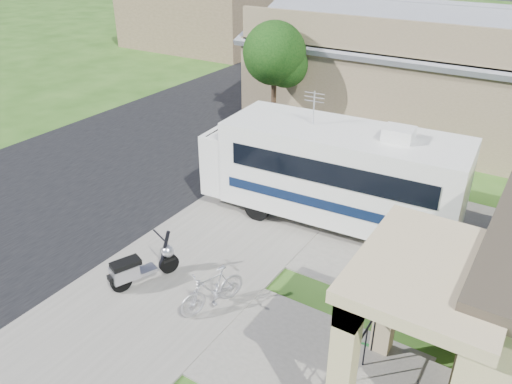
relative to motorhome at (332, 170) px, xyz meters
The scene contains 18 objects.
ground 4.62m from the motorhome, 102.00° to the right, with size 120.00×120.00×0.00m, color #224412.
street_slab 10.31m from the motorhome, 145.59° to the left, with size 9.00×80.00×0.02m, color black.
sidewalk_slab 6.26m from the motorhome, 108.29° to the left, with size 4.00×80.00×0.06m, color #65615A.
driveway_slab 1.70m from the motorhome, 23.17° to the left, with size 7.00×6.00×0.05m, color #65615A.
walk_slab 5.86m from the motorhome, 68.20° to the right, with size 4.00×3.00×0.05m, color #65615A.
warehouse 9.77m from the motorhome, 95.30° to the left, with size 12.50×8.40×5.04m.
distant_bldg_far 25.22m from the motorhome, 135.23° to the left, with size 10.00×8.00×4.00m, color brown.
distant_bldg_near 33.74m from the motorhome, 118.12° to the left, with size 8.00×7.00×3.20m, color brown.
street_tree_a 6.86m from the motorhome, 133.75° to the left, with size 2.44×2.40×4.58m.
street_tree_b 15.61m from the motorhome, 107.26° to the left, with size 2.44×2.40×4.73m.
street_tree_c 24.29m from the motorhome, 100.94° to the left, with size 2.44×2.40×4.42m.
motorhome is the anchor object (origin of this frame).
shrub 5.03m from the motorhome, 30.90° to the right, with size 2.01×1.91×2.46m.
scooter 5.81m from the motorhome, 115.78° to the right, with size 0.94×1.69×1.16m.
bicycle 5.06m from the motorhome, 96.12° to the right, with size 0.46×1.64×0.98m, color #B6B4BD.
pickup_truck 11.27m from the motorhome, 125.98° to the left, with size 2.48×5.38×1.49m, color white.
van 17.46m from the motorhome, 116.10° to the left, with size 2.45×6.02×1.75m, color white.
garden_hose 5.57m from the motorhome, 57.68° to the right, with size 0.46×0.46×0.21m, color #167127.
Camera 1 is at (5.82, -7.46, 7.57)m, focal length 35.00 mm.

